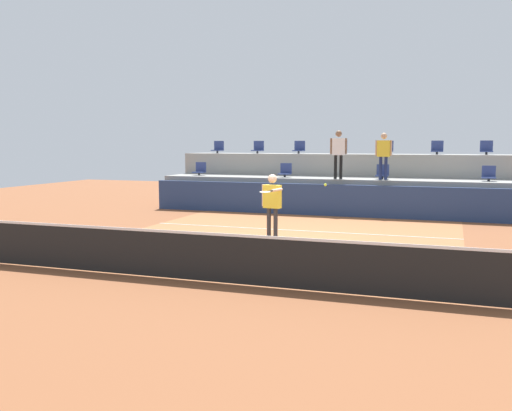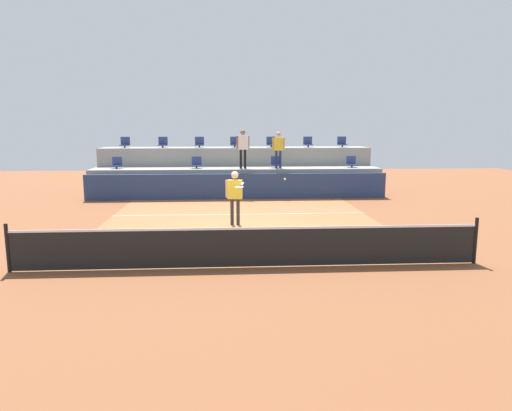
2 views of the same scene
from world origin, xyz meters
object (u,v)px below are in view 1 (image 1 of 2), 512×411
(stadium_chair_upper_mid_left, at_px, (299,148))
(spectator_in_grey, at_px, (384,152))
(spectator_leaning_on_rail, at_px, (338,150))
(stadium_chair_upper_far_left, at_px, (218,148))
(stadium_chair_upper_left, at_px, (258,148))
(stadium_chair_upper_right, at_px, (437,149))
(stadium_chair_lower_far_right, at_px, (489,175))
(stadium_chair_lower_right, at_px, (382,173))
(tennis_player, at_px, (272,200))
(stadium_chair_upper_far_right, at_px, (486,149))
(stadium_chair_upper_mid_right, at_px, (387,149))
(stadium_chair_upper_center, at_px, (341,148))
(tennis_ball, at_px, (325,185))
(stadium_chair_lower_far_left, at_px, (200,170))
(stadium_chair_lower_left, at_px, (285,171))

(stadium_chair_upper_mid_left, distance_m, spectator_in_grey, 4.23)
(spectator_leaning_on_rail, bearing_deg, stadium_chair_upper_far_left, 158.75)
(stadium_chair_upper_left, relative_size, stadium_chair_upper_right, 1.00)
(stadium_chair_lower_far_right, height_order, stadium_chair_upper_left, stadium_chair_upper_left)
(stadium_chair_lower_right, bearing_deg, stadium_chair_upper_mid_left, 153.17)
(stadium_chair_upper_left, relative_size, tennis_player, 0.30)
(stadium_chair_upper_far_left, xyz_separation_m, stadium_chair_upper_mid_left, (3.58, 0.00, 0.00))
(stadium_chair_lower_right, distance_m, spectator_leaning_on_rail, 1.77)
(stadium_chair_upper_far_left, distance_m, stadium_chair_upper_far_right, 10.63)
(tennis_player, bearing_deg, stadium_chair_upper_mid_right, 76.99)
(stadium_chair_upper_center, height_order, spectator_in_grey, spectator_in_grey)
(stadium_chair_upper_far_right, xyz_separation_m, spectator_in_grey, (-3.43, -2.18, -0.09))
(stadium_chair_upper_far_left, distance_m, tennis_ball, 11.21)
(tennis_ball, bearing_deg, spectator_in_grey, 85.33)
(spectator_leaning_on_rail, bearing_deg, tennis_ball, -81.41)
(stadium_chair_lower_right, xyz_separation_m, spectator_in_grey, (0.07, -0.38, 0.76))
(stadium_chair_lower_far_left, height_order, stadium_chair_upper_far_right, stadium_chair_upper_far_right)
(stadium_chair_upper_mid_right, distance_m, tennis_player, 8.77)
(stadium_chair_upper_far_left, relative_size, tennis_player, 0.30)
(stadium_chair_lower_far_right, relative_size, spectator_leaning_on_rail, 0.30)
(stadium_chair_lower_left, xyz_separation_m, tennis_ball, (3.12, -7.20, 0.06))
(tennis_player, bearing_deg, stadium_chair_lower_left, 103.53)
(stadium_chair_upper_mid_left, height_order, stadium_chair_upper_center, same)
(stadium_chair_upper_far_left, height_order, stadium_chair_upper_mid_right, same)
(stadium_chair_upper_mid_right, relative_size, spectator_leaning_on_rail, 0.30)
(stadium_chair_lower_left, xyz_separation_m, stadium_chair_lower_far_right, (7.12, 0.00, 0.00))
(tennis_player, xyz_separation_m, spectator_leaning_on_rail, (0.48, 6.27, 1.24))
(stadium_chair_lower_far_left, distance_m, tennis_player, 8.42)
(stadium_chair_lower_far_left, bearing_deg, spectator_in_grey, -3.04)
(stadium_chair_lower_left, height_order, spectator_leaning_on_rail, spectator_leaning_on_rail)
(tennis_ball, bearing_deg, stadium_chair_lower_left, 113.40)
(stadium_chair_upper_mid_left, bearing_deg, stadium_chair_upper_center, 0.00)
(stadium_chair_lower_right, bearing_deg, spectator_leaning_on_rail, -165.84)
(stadium_chair_lower_right, bearing_deg, spectator_in_grey, -80.21)
(stadium_chair_lower_far_left, height_order, spectator_leaning_on_rail, spectator_leaning_on_rail)
(stadium_chair_upper_mid_right, bearing_deg, stadium_chair_upper_mid_left, 180.00)
(stadium_chair_lower_far_right, xyz_separation_m, stadium_chair_upper_far_right, (-0.02, 1.80, 0.85))
(stadium_chair_upper_mid_left, relative_size, tennis_player, 0.30)
(stadium_chair_lower_left, height_order, stadium_chair_upper_left, stadium_chair_upper_left)
(stadium_chair_upper_mid_right, xyz_separation_m, stadium_chair_upper_far_right, (3.55, 0.00, 0.00))
(stadium_chair_lower_far_left, relative_size, stadium_chair_lower_right, 1.00)
(stadium_chair_upper_far_left, xyz_separation_m, stadium_chair_upper_center, (5.29, 0.00, 0.00))
(stadium_chair_upper_left, distance_m, spectator_leaning_on_rail, 4.39)
(stadium_chair_lower_right, distance_m, stadium_chair_upper_center, 2.71)
(tennis_player, distance_m, spectator_leaning_on_rail, 6.41)
(stadium_chair_lower_right, bearing_deg, stadium_chair_lower_far_left, 180.00)
(stadium_chair_upper_far_left, bearing_deg, tennis_ball, -53.56)
(stadium_chair_lower_right, xyz_separation_m, stadium_chair_upper_left, (-5.33, 1.80, 0.85))
(stadium_chair_lower_right, relative_size, tennis_player, 0.30)
(stadium_chair_upper_mid_left, xyz_separation_m, tennis_player, (1.55, -8.45, -1.26))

